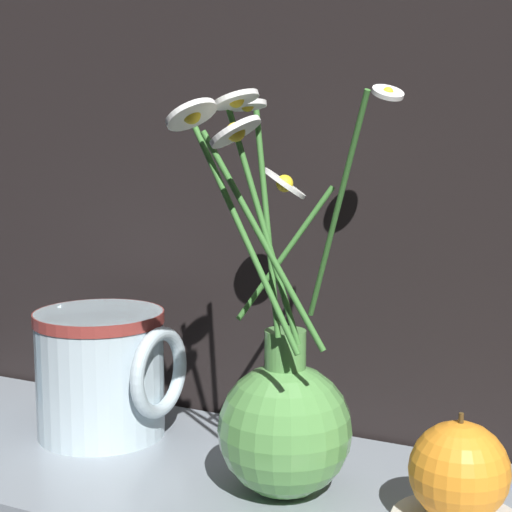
# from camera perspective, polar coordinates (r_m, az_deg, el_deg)

# --- Properties ---
(ground_plane) EXTENTS (6.00, 6.00, 0.00)m
(ground_plane) POSITION_cam_1_polar(r_m,az_deg,el_deg) (0.82, -1.00, -15.26)
(ground_plane) COLOR black
(shelf) EXTENTS (0.90, 0.29, 0.01)m
(shelf) POSITION_cam_1_polar(r_m,az_deg,el_deg) (0.82, -1.00, -14.88)
(shelf) COLOR gray
(shelf) RESTS_ON ground_plane
(vase_with_flowers) EXTENTS (0.15, 0.24, 0.36)m
(vase_with_flowers) POSITION_cam_1_polar(r_m,az_deg,el_deg) (0.76, 1.88, -10.67)
(vase_with_flowers) COLOR #59994C
(vase_with_flowers) RESTS_ON shelf
(ceramic_pitcher) EXTENTS (0.16, 0.14, 0.14)m
(ceramic_pitcher) POSITION_cam_1_polar(r_m,az_deg,el_deg) (0.91, -10.23, -7.35)
(ceramic_pitcher) COLOR silver
(ceramic_pitcher) RESTS_ON shelf
(orange_fruit) EXTENTS (0.08, 0.08, 0.09)m
(orange_fruit) POSITION_cam_1_polar(r_m,az_deg,el_deg) (0.72, 13.39, -13.79)
(orange_fruit) COLOR orange
(orange_fruit) RESTS_ON saucer_plate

